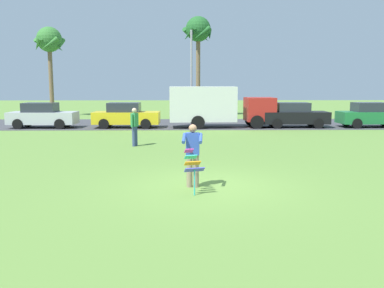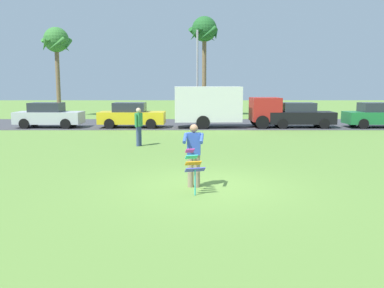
{
  "view_description": "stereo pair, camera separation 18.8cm",
  "coord_description": "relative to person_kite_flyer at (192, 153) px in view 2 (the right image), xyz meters",
  "views": [
    {
      "loc": [
        -0.6,
        -11.42,
        2.82
      ],
      "look_at": [
        -0.36,
        0.94,
        1.05
      ],
      "focal_mm": 39.64,
      "sensor_mm": 36.0,
      "label": 1
    },
    {
      "loc": [
        -0.41,
        -11.42,
        2.82
      ],
      "look_at": [
        -0.36,
        0.94,
        1.05
      ],
      "focal_mm": 39.64,
      "sensor_mm": 36.0,
      "label": 2
    }
  ],
  "objects": [
    {
      "name": "ground_plane",
      "position": [
        0.36,
        0.08,
        -0.95
      ],
      "size": [
        120.0,
        120.0,
        0.0
      ],
      "primitive_type": "plane",
      "color": "olive"
    },
    {
      "name": "road_strip",
      "position": [
        0.36,
        18.21,
        -0.95
      ],
      "size": [
        120.0,
        8.0,
        0.01
      ],
      "primitive_type": "cube",
      "color": "#424247",
      "rests_on": "ground"
    },
    {
      "name": "person_kite_flyer",
      "position": [
        0.0,
        0.0,
        0.0
      ],
      "size": [
        0.57,
        0.67,
        1.73
      ],
      "color": "gray",
      "rests_on": "ground"
    },
    {
      "name": "kite_held",
      "position": [
        -0.02,
        -0.7,
        -0.19
      ],
      "size": [
        0.53,
        0.71,
        1.14
      ],
      "color": "#D83399",
      "rests_on": "ground"
    },
    {
      "name": "parked_car_silver",
      "position": [
        -9.26,
        15.81,
        -0.18
      ],
      "size": [
        4.24,
        1.91,
        1.6
      ],
      "color": "silver",
      "rests_on": "ground"
    },
    {
      "name": "parked_car_yellow",
      "position": [
        -3.94,
        15.81,
        -0.18
      ],
      "size": [
        4.23,
        1.9,
        1.6
      ],
      "color": "yellow",
      "rests_on": "ground"
    },
    {
      "name": "parked_truck_red_cab",
      "position": [
        1.78,
        15.81,
        0.46
      ],
      "size": [
        6.77,
        2.28,
        2.62
      ],
      "color": "#B2231E",
      "rests_on": "ground"
    },
    {
      "name": "parked_car_black",
      "position": [
        6.89,
        15.81,
        -0.18
      ],
      "size": [
        4.2,
        1.84,
        1.6
      ],
      "color": "black",
      "rests_on": "ground"
    },
    {
      "name": "parked_car_green",
      "position": [
        11.88,
        15.81,
        -0.18
      ],
      "size": [
        4.25,
        1.93,
        1.6
      ],
      "color": "#1E7238",
      "rests_on": "ground"
    },
    {
      "name": "palm_tree_left_near",
      "position": [
        -11.56,
        25.4,
        5.24
      ],
      "size": [
        2.58,
        2.71,
        7.54
      ],
      "color": "brown",
      "rests_on": "ground"
    },
    {
      "name": "palm_tree_right_near",
      "position": [
        0.99,
        25.28,
        6.05
      ],
      "size": [
        2.58,
        2.71,
        8.4
      ],
      "color": "brown",
      "rests_on": "ground"
    },
    {
      "name": "streetlight_pole",
      "position": [
        0.38,
        23.09,
        3.05
      ],
      "size": [
        0.24,
        1.65,
        7.0
      ],
      "color": "#9E9EA3",
      "rests_on": "ground"
    },
    {
      "name": "person_walker_near",
      "position": [
        -2.46,
        7.74,
        -0.02
      ],
      "size": [
        0.33,
        0.54,
        1.73
      ],
      "color": "#384772",
      "rests_on": "ground"
    }
  ]
}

